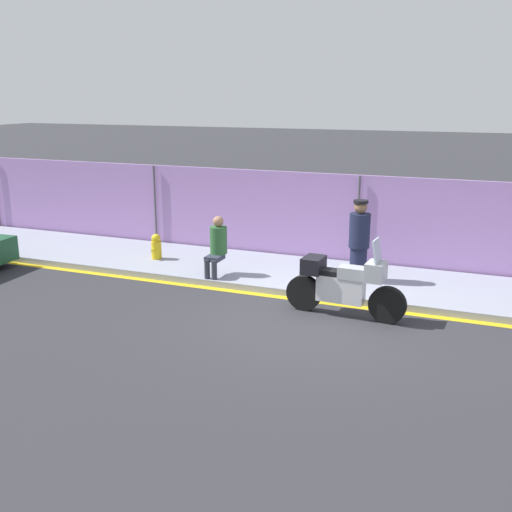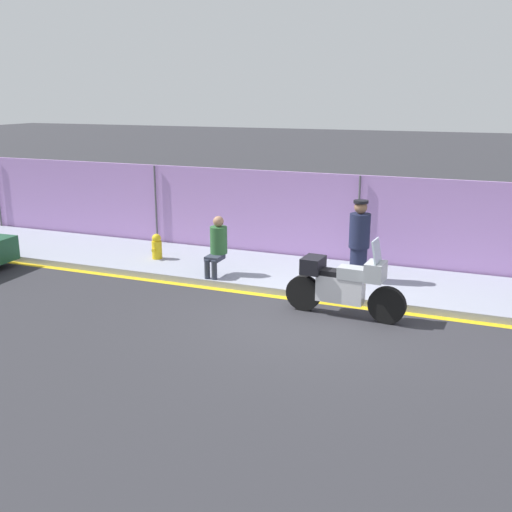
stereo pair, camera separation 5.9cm
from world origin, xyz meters
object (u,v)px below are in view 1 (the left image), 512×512
Objects in this scene: officer_standing at (359,240)px; fire_hydrant at (156,247)px; person_seated_on_curb at (217,243)px; motorcycle at (344,284)px.

fire_hydrant is at bearing -179.08° from officer_standing.
person_seated_on_curb is (-2.96, -0.73, -0.16)m from officer_standing.
motorcycle is at bearing -19.41° from fire_hydrant.
officer_standing is at bearing 97.59° from motorcycle.
motorcycle is 5.34m from fire_hydrant.
motorcycle is 3.30m from person_seated_on_curb.
officer_standing reaches higher than person_seated_on_curb.
motorcycle is 3.72× the size of fire_hydrant.
motorcycle is 1.90m from officer_standing.
person_seated_on_curb is 2.09m from fire_hydrant.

